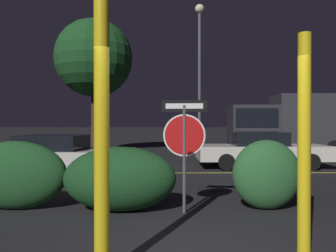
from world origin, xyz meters
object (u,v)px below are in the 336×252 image
at_px(tree_1, 94,58).
at_px(passing_car_2, 56,156).
at_px(street_lamp, 200,57).
at_px(hedge_bush_2, 120,179).
at_px(stop_sign, 184,135).
at_px(yellow_pole_right, 304,147).
at_px(hedge_bush_3, 266,175).
at_px(passing_car_3, 261,149).
at_px(yellow_pole_left, 102,135).
at_px(hedge_bush_1, 15,175).
at_px(delivery_truck, 288,123).

bearing_deg(tree_1, passing_car_2, -84.54).
bearing_deg(street_lamp, hedge_bush_2, -104.01).
height_order(stop_sign, yellow_pole_right, yellow_pole_right).
height_order(stop_sign, hedge_bush_3, stop_sign).
relative_size(hedge_bush_2, tree_1, 0.28).
distance_m(stop_sign, tree_1, 14.32).
height_order(passing_car_3, tree_1, tree_1).
bearing_deg(passing_car_3, passing_car_2, -70.09).
distance_m(yellow_pole_left, street_lamp, 13.85).
xyz_separation_m(stop_sign, hedge_bush_3, (1.62, 0.25, -0.79)).
bearing_deg(hedge_bush_1, hedge_bush_3, -0.51).
relative_size(hedge_bush_3, tree_1, 0.18).
relative_size(hedge_bush_1, passing_car_2, 0.43).
bearing_deg(delivery_truck, yellow_pole_right, 162.58).
distance_m(hedge_bush_2, hedge_bush_3, 2.85).
height_order(hedge_bush_2, delivery_truck, delivery_truck).
xyz_separation_m(yellow_pole_right, passing_car_2, (-4.98, 5.93, -0.71)).
xyz_separation_m(yellow_pole_left, hedge_bush_1, (-2.25, 2.86, -0.88)).
height_order(yellow_pole_left, hedge_bush_3, yellow_pole_left).
xyz_separation_m(yellow_pole_right, passing_car_3, (1.95, 8.49, -0.71)).
distance_m(hedge_bush_3, street_lamp, 11.25).
height_order(yellow_pole_left, delivery_truck, delivery_truck).
bearing_deg(yellow_pole_right, hedge_bush_1, 152.19).
bearing_deg(hedge_bush_2, yellow_pole_right, -41.90).
distance_m(hedge_bush_1, hedge_bush_2, 2.08).
xyz_separation_m(delivery_truck, street_lamp, (-4.78, -0.61, 3.35)).
distance_m(yellow_pole_left, hedge_bush_3, 3.97).
height_order(yellow_pole_left, yellow_pole_right, yellow_pole_left).
distance_m(hedge_bush_2, tree_1, 14.11).
distance_m(yellow_pole_right, tree_1, 16.74).
bearing_deg(tree_1, hedge_bush_3, -64.23).
distance_m(hedge_bush_1, street_lamp, 12.15).
relative_size(yellow_pole_left, hedge_bush_2, 1.44).
distance_m(stop_sign, hedge_bush_1, 3.41).
relative_size(yellow_pole_right, hedge_bush_1, 1.36).
height_order(stop_sign, yellow_pole_left, yellow_pole_left).
distance_m(yellow_pole_right, hedge_bush_1, 5.29).
xyz_separation_m(yellow_pole_left, tree_1, (-3.48, 15.55, 3.91)).
relative_size(yellow_pole_right, passing_car_3, 0.56).
xyz_separation_m(stop_sign, hedge_bush_1, (-3.30, 0.30, -0.80)).
xyz_separation_m(stop_sign, street_lamp, (1.39, 10.62, 3.58)).
xyz_separation_m(stop_sign, delivery_truck, (6.17, 11.23, 0.23)).
distance_m(stop_sign, yellow_pole_left, 2.76).
height_order(yellow_pole_left, passing_car_3, yellow_pole_left).
xyz_separation_m(street_lamp, tree_1, (-5.91, 2.37, 0.40)).
xyz_separation_m(hedge_bush_1, passing_car_2, (-0.35, 3.48, 0.01)).
bearing_deg(stop_sign, hedge_bush_3, 14.96).
bearing_deg(yellow_pole_right, tree_1, 111.17).
bearing_deg(hedge_bush_1, hedge_bush_2, -4.05).
bearing_deg(passing_car_3, tree_1, -130.73).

